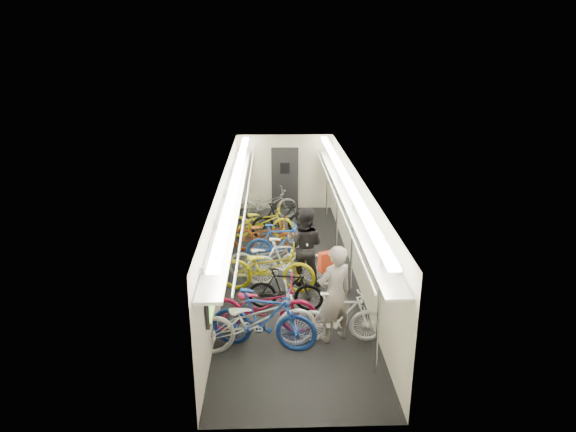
{
  "coord_description": "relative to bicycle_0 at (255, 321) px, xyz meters",
  "views": [
    {
      "loc": [
        -0.41,
        -10.89,
        5.24
      ],
      "look_at": [
        -0.03,
        0.88,
        1.15
      ],
      "focal_mm": 32.0,
      "sensor_mm": 36.0,
      "label": 1
    }
  ],
  "objects": [
    {
      "name": "bicycle_2",
      "position": [
        0.1,
        0.57,
        -0.03
      ],
      "size": [
        2.13,
        0.89,
        1.09
      ],
      "primitive_type": "imported",
      "rotation": [
        0.0,
        0.0,
        1.49
      ],
      "color": "maroon",
      "rests_on": "ground"
    },
    {
      "name": "bicycle_1",
      "position": [
        0.15,
        0.03,
        -0.0
      ],
      "size": [
        1.98,
        0.95,
        1.15
      ],
      "primitive_type": "imported",
      "rotation": [
        0.0,
        0.0,
        1.35
      ],
      "color": "navy",
      "rests_on": "ground"
    },
    {
      "name": "bicycle_6",
      "position": [
        0.2,
        2.92,
        -0.1
      ],
      "size": [
        1.83,
        0.68,
        0.95
      ],
      "primitive_type": "imported",
      "rotation": [
        0.0,
        0.0,
        1.54
      ],
      "color": "#A1A1A5",
      "rests_on": "ground"
    },
    {
      "name": "bicycle_11",
      "position": [
        1.51,
        0.21,
        -0.08
      ],
      "size": [
        1.66,
        0.5,
        0.99
      ],
      "primitive_type": "imported",
      "rotation": [
        0.0,
        0.0,
        1.55
      ],
      "color": "white",
      "rests_on": "ground"
    },
    {
      "name": "bicycle_0",
      "position": [
        0.0,
        0.0,
        0.0
      ],
      "size": [
        2.29,
        1.08,
        1.16
      ],
      "primitive_type": "imported",
      "rotation": [
        0.0,
        0.0,
        1.72
      ],
      "color": "#B2B2B7",
      "rests_on": "ground"
    },
    {
      "name": "bicycle_8",
      "position": [
        0.14,
        4.38,
        -0.1
      ],
      "size": [
        1.9,
        1.08,
        0.95
      ],
      "primitive_type": "imported",
      "rotation": [
        0.0,
        0.0,
        1.3
      ],
      "color": "maroon",
      "rests_on": "ground"
    },
    {
      "name": "bicycle_10",
      "position": [
        0.02,
        5.37,
        -0.09
      ],
      "size": [
        1.92,
        0.92,
        0.97
      ],
      "primitive_type": "imported",
      "rotation": [
        0.0,
        0.0,
        1.41
      ],
      "color": "yellow",
      "rests_on": "ground"
    },
    {
      "name": "passenger_near",
      "position": [
        1.42,
        0.28,
        0.35
      ],
      "size": [
        0.8,
        0.69,
        1.85
      ],
      "primitive_type": "imported",
      "rotation": [
        0.0,
        0.0,
        3.59
      ],
      "color": "gray",
      "rests_on": "ground"
    },
    {
      "name": "bicycle_7",
      "position": [
        0.5,
        3.76,
        -0.08
      ],
      "size": [
        1.7,
        0.59,
        1.0
      ],
      "primitive_type": "imported",
      "rotation": [
        0.0,
        0.0,
        1.64
      ],
      "color": "#1C4AAA",
      "rests_on": "ground"
    },
    {
      "name": "bicycle_5",
      "position": [
        0.66,
        2.48,
        -0.0
      ],
      "size": [
        1.92,
        0.6,
        1.15
      ],
      "primitive_type": "imported",
      "rotation": [
        0.0,
        0.0,
        1.6
      ],
      "color": "white",
      "rests_on": "ground"
    },
    {
      "name": "backpack",
      "position": [
        1.31,
        0.89,
        0.7
      ],
      "size": [
        0.29,
        0.23,
        0.38
      ],
      "primitive_type": "cube",
      "rotation": [
        0.0,
        0.0,
        0.41
      ],
      "color": "#A12710",
      "rests_on": "passenger_near"
    },
    {
      "name": "bicycle_3",
      "position": [
        0.57,
        1.39,
        -0.11
      ],
      "size": [
        1.59,
        0.67,
        0.93
      ],
      "primitive_type": "imported",
      "rotation": [
        0.0,
        0.0,
        1.42
      ],
      "color": "black",
      "rests_on": "ground"
    },
    {
      "name": "bicycle_12",
      "position": [
        0.16,
        6.91,
        -0.09
      ],
      "size": [
        1.96,
        1.05,
        0.98
      ],
      "primitive_type": "imported",
      "rotation": [
        0.0,
        0.0,
        1.8
      ],
      "color": "slate",
      "rests_on": "ground"
    },
    {
      "name": "bicycle_9",
      "position": [
        0.56,
        5.48,
        -0.07
      ],
      "size": [
        1.76,
        0.88,
        1.02
      ],
      "primitive_type": "imported",
      "rotation": [
        0.0,
        0.0,
        1.82
      ],
      "color": "black",
      "rests_on": "ground"
    },
    {
      "name": "train_car_shell",
      "position": [
        0.37,
        3.74,
        1.08
      ],
      "size": [
        10.0,
        10.0,
        10.0
      ],
      "color": "black",
      "rests_on": "ground"
    },
    {
      "name": "passenger_mid",
      "position": [
        1.02,
        2.57,
        0.32
      ],
      "size": [
        1.01,
        0.87,
        1.79
      ],
      "primitive_type": "imported",
      "rotation": [
        0.0,
        0.0,
        2.9
      ],
      "color": "black",
      "rests_on": "ground"
    },
    {
      "name": "bicycle_4",
      "position": [
        0.2,
        2.25,
        -0.03
      ],
      "size": [
        2.18,
        1.03,
        1.1
      ],
      "primitive_type": "imported",
      "rotation": [
        0.0,
        0.0,
        1.43
      ],
      "color": "#BAAA11",
      "rests_on": "ground"
    }
  ]
}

